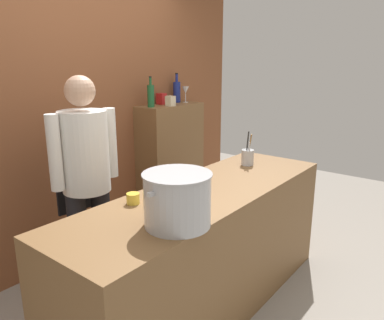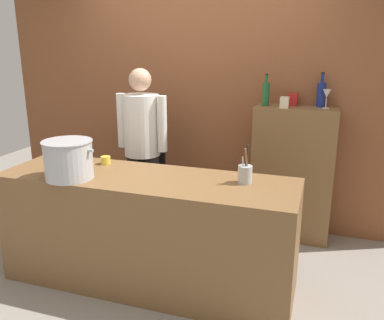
# 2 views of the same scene
# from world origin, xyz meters

# --- Properties ---
(ground_plane) EXTENTS (8.00, 8.00, 0.00)m
(ground_plane) POSITION_xyz_m (0.00, 0.00, 0.00)
(ground_plane) COLOR gray
(brick_back_panel) EXTENTS (4.40, 0.10, 3.00)m
(brick_back_panel) POSITION_xyz_m (0.00, 1.40, 1.50)
(brick_back_panel) COLOR brown
(brick_back_panel) RESTS_ON ground_plane
(prep_counter) EXTENTS (2.30, 0.70, 0.90)m
(prep_counter) POSITION_xyz_m (0.00, 0.00, 0.45)
(prep_counter) COLOR brown
(prep_counter) RESTS_ON ground_plane
(bar_cabinet) EXTENTS (0.76, 0.32, 1.31)m
(bar_cabinet) POSITION_xyz_m (1.00, 1.19, 0.65)
(bar_cabinet) COLOR brown
(bar_cabinet) RESTS_ON ground_plane
(chef) EXTENTS (0.53, 0.37, 1.66)m
(chef) POSITION_xyz_m (-0.39, 0.78, 0.96)
(chef) COLOR black
(chef) RESTS_ON ground_plane
(stockpot_large) EXTENTS (0.43, 0.37, 0.29)m
(stockpot_large) POSITION_xyz_m (-0.53, -0.21, 1.04)
(stockpot_large) COLOR #B7BABF
(stockpot_large) RESTS_ON prep_counter
(utensil_crock) EXTENTS (0.10, 0.10, 0.28)m
(utensil_crock) POSITION_xyz_m (0.74, 0.10, 0.97)
(utensil_crock) COLOR #B7BABF
(utensil_crock) RESTS_ON prep_counter
(butter_jar) EXTENTS (0.08, 0.08, 0.07)m
(butter_jar) POSITION_xyz_m (-0.47, 0.21, 0.93)
(butter_jar) COLOR yellow
(butter_jar) RESTS_ON prep_counter
(wine_bottle_green) EXTENTS (0.07, 0.07, 0.30)m
(wine_bottle_green) POSITION_xyz_m (0.71, 1.18, 1.42)
(wine_bottle_green) COLOR #1E592D
(wine_bottle_green) RESTS_ON bar_cabinet
(wine_bottle_cobalt) EXTENTS (0.08, 0.08, 0.31)m
(wine_bottle_cobalt) POSITION_xyz_m (1.20, 1.27, 1.43)
(wine_bottle_cobalt) COLOR navy
(wine_bottle_cobalt) RESTS_ON bar_cabinet
(wine_glass_tall) EXTENTS (0.08, 0.08, 0.17)m
(wine_glass_tall) POSITION_xyz_m (1.25, 1.19, 1.44)
(wine_glass_tall) COLOR silver
(wine_glass_tall) RESTS_ON bar_cabinet
(spice_tin_red) EXTENTS (0.08, 0.08, 0.12)m
(spice_tin_red) POSITION_xyz_m (0.95, 1.27, 1.37)
(spice_tin_red) COLOR red
(spice_tin_red) RESTS_ON bar_cabinet
(spice_tin_cream) EXTENTS (0.08, 0.08, 0.10)m
(spice_tin_cream) POSITION_xyz_m (0.89, 1.09, 1.36)
(spice_tin_cream) COLOR beige
(spice_tin_cream) RESTS_ON bar_cabinet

